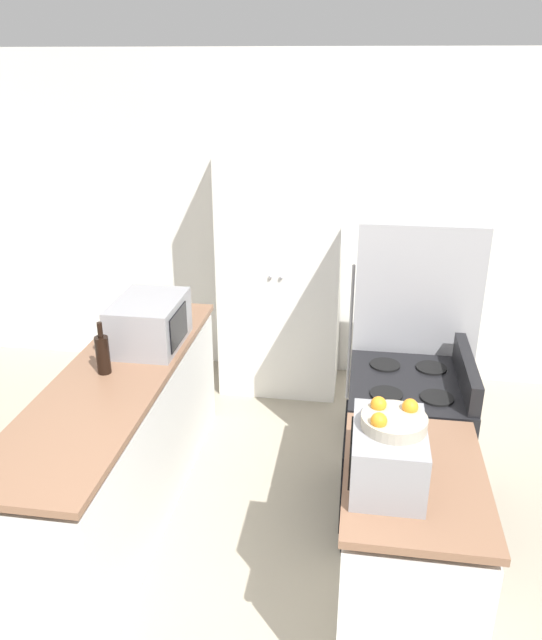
# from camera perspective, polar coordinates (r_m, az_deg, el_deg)

# --- Properties ---
(wall_back) EXTENTS (7.00, 0.06, 2.60)m
(wall_back) POSITION_cam_1_polar(r_m,az_deg,el_deg) (5.10, 2.51, 8.98)
(wall_back) COLOR white
(wall_back) RESTS_ON ground_plane
(counter_left) EXTENTS (0.60, 2.23, 0.91)m
(counter_left) POSITION_cam_1_polar(r_m,az_deg,el_deg) (3.80, -13.53, -11.10)
(counter_left) COLOR silver
(counter_left) RESTS_ON ground_plane
(counter_right) EXTENTS (0.60, 0.90, 0.91)m
(counter_right) POSITION_cam_1_polar(r_m,az_deg,el_deg) (3.06, 12.23, -20.62)
(counter_right) COLOR silver
(counter_right) RESTS_ON ground_plane
(pantry_cabinet) EXTENTS (0.92, 0.59, 2.07)m
(pantry_cabinet) POSITION_cam_1_polar(r_m,az_deg,el_deg) (4.87, 0.95, 5.06)
(pantry_cabinet) COLOR white
(pantry_cabinet) RESTS_ON ground_plane
(stove) EXTENTS (0.66, 0.70, 1.07)m
(stove) POSITION_cam_1_polar(r_m,az_deg,el_deg) (3.69, 11.97, -11.61)
(stove) COLOR black
(stove) RESTS_ON ground_plane
(refrigerator) EXTENTS (0.75, 0.75, 1.67)m
(refrigerator) POSITION_cam_1_polar(r_m,az_deg,el_deg) (4.19, 12.49, -1.50)
(refrigerator) COLOR #A3A3A8
(refrigerator) RESTS_ON ground_plane
(microwave) EXTENTS (0.39, 0.53, 0.29)m
(microwave) POSITION_cam_1_polar(r_m,az_deg,el_deg) (3.82, -11.05, -0.22)
(microwave) COLOR #939399
(microwave) RESTS_ON counter_left
(wine_bottle) EXTENTS (0.08, 0.08, 0.30)m
(wine_bottle) POSITION_cam_1_polar(r_m,az_deg,el_deg) (3.54, -15.13, -2.99)
(wine_bottle) COLOR black
(wine_bottle) RESTS_ON counter_left
(toaster_oven) EXTENTS (0.30, 0.43, 0.26)m
(toaster_oven) POSITION_cam_1_polar(r_m,az_deg,el_deg) (2.62, 10.60, -12.03)
(toaster_oven) COLOR #939399
(toaster_oven) RESTS_ON counter_right
(fruit_bowl) EXTENTS (0.26, 0.26, 0.10)m
(fruit_bowl) POSITION_cam_1_polar(r_m,az_deg,el_deg) (2.54, 11.10, -8.92)
(fruit_bowl) COLOR #B2A893
(fruit_bowl) RESTS_ON toaster_oven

